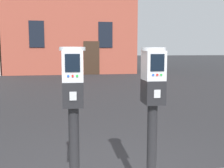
% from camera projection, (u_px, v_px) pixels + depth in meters
% --- Properties ---
extents(parking_meter_near_kerb, '(0.22, 0.26, 1.40)m').
position_uv_depth(parking_meter_near_kerb, '(73.00, 99.00, 2.29)').
color(parking_meter_near_kerb, black).
rests_on(parking_meter_near_kerb, sidewalk_slab).
extents(parking_meter_twin_adjacent, '(0.22, 0.26, 1.40)m').
position_uv_depth(parking_meter_twin_adjacent, '(153.00, 96.00, 2.41)').
color(parking_meter_twin_adjacent, black).
rests_on(parking_meter_twin_adjacent, sidewalk_slab).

